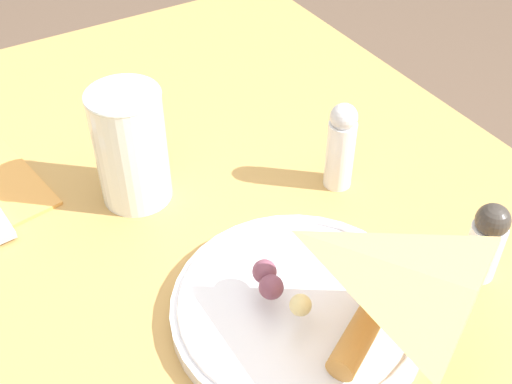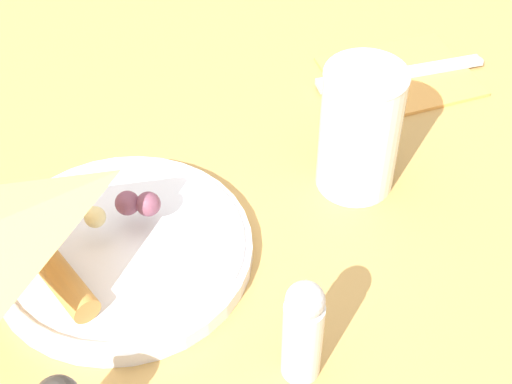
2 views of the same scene
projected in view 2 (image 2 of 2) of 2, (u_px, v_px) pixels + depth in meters
The scene contains 6 objects.
dining_table at pixel (216, 252), 0.82m from camera, with size 1.07×0.85×0.72m.
plate_pizza at pixel (122, 245), 0.67m from camera, with size 0.22×0.22×0.05m.
milk_glass at pixel (359, 134), 0.71m from camera, with size 0.07×0.07×0.13m.
napkin_folded at pixel (400, 76), 0.86m from camera, with size 0.17×0.15×0.00m.
butter_knife at pixel (392, 74), 0.86m from camera, with size 0.20×0.04×0.01m.
salt_shaker at pixel (303, 330), 0.57m from camera, with size 0.03×0.03×0.10m.
Camera 2 is at (-0.05, -0.53, 1.25)m, focal length 55.00 mm.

